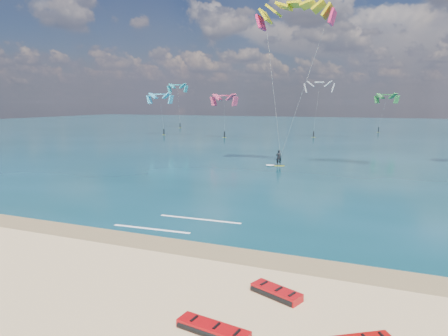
# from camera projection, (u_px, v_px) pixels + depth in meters

# --- Properties ---
(ground) EXTENTS (320.00, 320.00, 0.00)m
(ground) POSITION_uv_depth(u_px,v_px,m) (304.00, 160.00, 56.41)
(ground) COLOR tan
(ground) RESTS_ON ground
(wet_sand_strip) EXTENTS (320.00, 2.40, 0.01)m
(wet_sand_strip) POSITION_uv_depth(u_px,v_px,m) (184.00, 247.00, 22.48)
(wet_sand_strip) COLOR olive
(wet_sand_strip) RESTS_ON ground
(sea) EXTENTS (320.00, 200.00, 0.04)m
(sea) POSITION_uv_depth(u_px,v_px,m) (345.00, 130.00, 115.08)
(sea) COLOR #0A343B
(sea) RESTS_ON ground
(packed_kite_left) EXTENTS (3.02, 1.44, 0.37)m
(packed_kite_left) POSITION_uv_depth(u_px,v_px,m) (213.00, 333.00, 14.08)
(packed_kite_left) COLOR #AE090C
(packed_kite_left) RESTS_ON ground
(packed_kite_mid) EXTENTS (2.65, 1.92, 0.40)m
(packed_kite_mid) POSITION_uv_depth(u_px,v_px,m) (276.00, 296.00, 16.79)
(packed_kite_mid) COLOR #B10C10
(packed_kite_mid) RESTS_ON ground
(kitesurfer_main) EXTENTS (9.91, 7.49, 19.78)m
(kitesurfer_main) POSITION_uv_depth(u_px,v_px,m) (287.00, 83.00, 45.70)
(kitesurfer_main) COLOR #C3D218
(kitesurfer_main) RESTS_ON sea
(shoreline_foam) EXTENTS (7.70, 3.60, 0.01)m
(shoreline_foam) POSITION_uv_depth(u_px,v_px,m) (178.00, 224.00, 26.66)
(shoreline_foam) COLOR white
(shoreline_foam) RESTS_ON ground
(distant_kites) EXTENTS (93.70, 34.56, 13.13)m
(distant_kites) POSITION_uv_depth(u_px,v_px,m) (286.00, 113.00, 94.55)
(distant_kites) COLOR teal
(distant_kites) RESTS_ON ground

